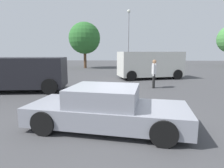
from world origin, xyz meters
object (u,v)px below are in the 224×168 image
object	(u,v)px
sedan_foreground	(107,109)
suv_dark	(20,73)
van_white	(150,64)
light_post_near	(129,30)
dog	(106,92)
pedestrian	(154,71)

from	to	relation	value
sedan_foreground	suv_dark	bearing A→B (deg)	145.63
van_white	light_post_near	distance (m)	12.23
sedan_foreground	van_white	world-z (taller)	van_white
sedan_foreground	dog	size ratio (longest dim) A/B	7.00
pedestrian	light_post_near	bearing A→B (deg)	109.83
dog	sedan_foreground	bearing A→B (deg)	85.01
dog	suv_dark	xyz separation A→B (m)	(-4.73, 1.17, 0.75)
pedestrian	dog	bearing A→B (deg)	-119.71
dog	suv_dark	bearing A→B (deg)	-24.21
van_white	suv_dark	distance (m)	9.29
van_white	pedestrian	distance (m)	4.01
pedestrian	van_white	bearing A→B (deg)	101.30
light_post_near	pedestrian	bearing A→B (deg)	-85.65
van_white	pedestrian	size ratio (longest dim) A/B	3.18
dog	van_white	xyz separation A→B (m)	(2.85, 6.54, 0.89)
sedan_foreground	pedestrian	world-z (taller)	pedestrian
dog	van_white	world-z (taller)	van_white
van_white	light_post_near	bearing A→B (deg)	-98.59
dog	pedestrian	xyz separation A→B (m)	(2.55, 2.54, 0.74)
dog	suv_dark	distance (m)	4.93
sedan_foreground	pedestrian	size ratio (longest dim) A/B	2.77
suv_dark	light_post_near	size ratio (longest dim) A/B	0.64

